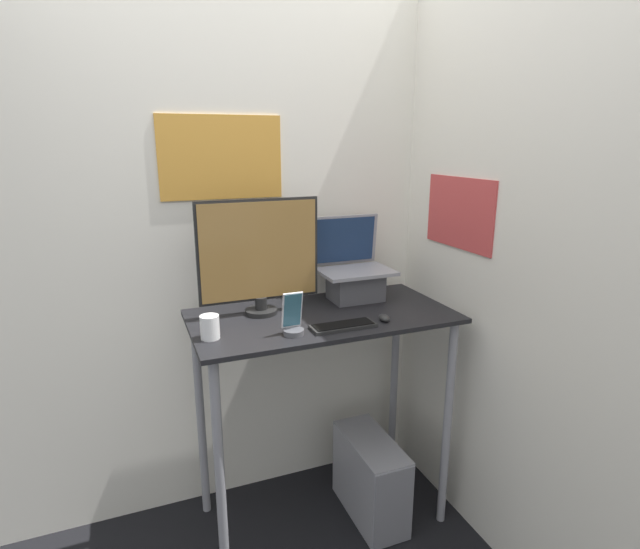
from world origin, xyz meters
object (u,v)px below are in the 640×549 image
(keyboard, at_px, (343,326))
(computer_tower, at_px, (370,478))
(laptop, at_px, (354,277))
(monitor, at_px, (259,257))
(cell_phone, at_px, (293,322))
(mouse, at_px, (384,318))

(keyboard, xyz_separation_m, computer_tower, (0.20, 0.11, -0.84))
(laptop, relative_size, monitor, 0.73)
(monitor, distance_m, keyboard, 0.46)
(laptop, bearing_deg, cell_phone, -142.12)
(monitor, relative_size, cell_phone, 3.09)
(mouse, xyz_separation_m, cell_phone, (-0.40, 0.01, 0.03))
(monitor, relative_size, keyboard, 1.97)
(laptop, distance_m, cell_phone, 0.53)
(cell_phone, bearing_deg, keyboard, -3.21)
(cell_phone, bearing_deg, computer_tower, 12.94)
(laptop, height_order, computer_tower, laptop)
(mouse, height_order, cell_phone, cell_phone)
(mouse, bearing_deg, cell_phone, 179.21)
(monitor, distance_m, mouse, 0.59)
(keyboard, relative_size, mouse, 4.16)
(laptop, bearing_deg, keyboard, -121.71)
(mouse, relative_size, computer_tower, 0.14)
(keyboard, bearing_deg, computer_tower, 27.57)
(monitor, height_order, mouse, monitor)
(keyboard, bearing_deg, cell_phone, 176.79)
(laptop, relative_size, cell_phone, 2.27)
(monitor, xyz_separation_m, computer_tower, (0.47, -0.19, -1.09))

